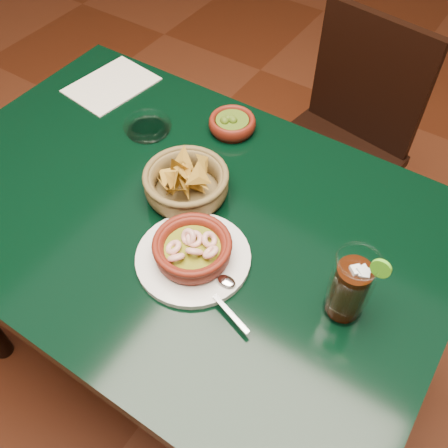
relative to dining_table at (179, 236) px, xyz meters
The scene contains 9 objects.
ground 0.65m from the dining_table, ahead, with size 7.00×7.00×0.00m, color #471C0C.
dining_table is the anchor object (origin of this frame).
dining_chair 0.73m from the dining_table, 81.05° to the left, with size 0.46×0.46×0.87m.
shrimp_plate 0.19m from the dining_table, 38.94° to the right, with size 0.30×0.23×0.07m.
chip_basket 0.14m from the dining_table, 97.18° to the left, with size 0.22×0.22×0.14m.
guacamole_ramekin 0.32m from the dining_table, 98.07° to the left, with size 0.14×0.14×0.05m.
cola_drink 0.45m from the dining_table, ahead, with size 0.16×0.16×0.18m.
glass_ashtray 0.30m from the dining_table, 141.90° to the left, with size 0.13×0.13×0.03m.
paper_menu 0.51m from the dining_table, 148.14° to the left, with size 0.20×0.25×0.00m.
Camera 1 is at (0.49, -0.54, 1.58)m, focal length 40.00 mm.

